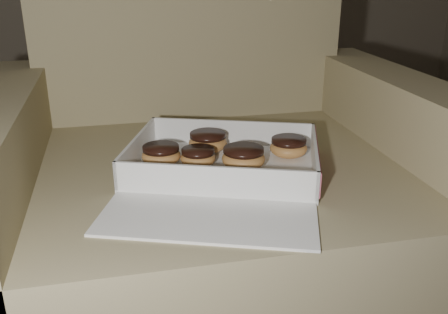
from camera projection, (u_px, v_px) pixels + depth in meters
armchair at (212, 204)px, 1.18m from camera, size 0.99×0.84×1.04m
bakery_box at (223, 171)px, 0.97m from camera, size 0.49×0.53×0.06m
donut_a at (289, 147)px, 1.05m from camera, size 0.08×0.08×0.04m
donut_b at (208, 141)px, 1.08m from camera, size 0.08×0.08×0.04m
donut_c at (198, 157)px, 1.01m from camera, size 0.07×0.07×0.04m
donut_d at (243, 157)px, 0.99m from camera, size 0.09×0.09×0.04m
donut_e at (161, 155)px, 1.01m from camera, size 0.08×0.08×0.04m
crumb_a at (166, 173)px, 0.97m from camera, size 0.01×0.01×0.00m
crumb_b at (217, 180)px, 0.94m from camera, size 0.01×0.01×0.00m
crumb_c at (178, 180)px, 0.94m from camera, size 0.01×0.01×0.00m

